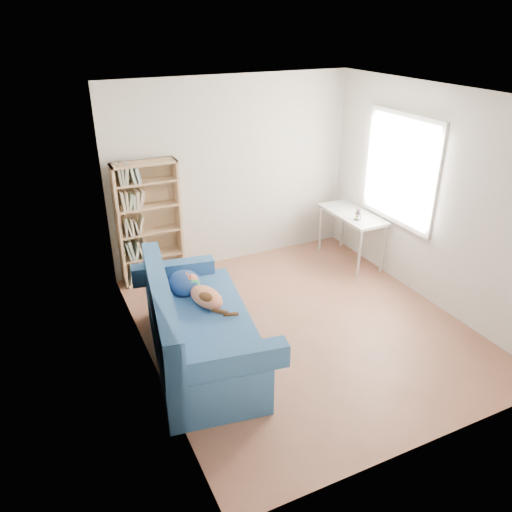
{
  "coord_description": "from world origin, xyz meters",
  "views": [
    {
      "loc": [
        -2.57,
        -4.19,
        3.29
      ],
      "look_at": [
        -0.44,
        0.33,
        0.85
      ],
      "focal_mm": 35.0,
      "sensor_mm": 36.0,
      "label": 1
    }
  ],
  "objects": [
    {
      "name": "ground",
      "position": [
        0.0,
        0.0,
        0.0
      ],
      "size": [
        4.0,
        4.0,
        0.0
      ],
      "primitive_type": "plane",
      "color": "brown",
      "rests_on": "ground"
    },
    {
      "name": "room_shell",
      "position": [
        0.1,
        0.03,
        1.64
      ],
      "size": [
        3.54,
        4.04,
        2.62
      ],
      "color": "silver",
      "rests_on": "ground"
    },
    {
      "name": "sofa",
      "position": [
        -1.3,
        -0.07,
        0.37
      ],
      "size": [
        1.25,
        2.14,
        0.99
      ],
      "rotation": [
        0.0,
        0.0,
        -0.16
      ],
      "color": "#26538A",
      "rests_on": "ground"
    },
    {
      "name": "bookshelf",
      "position": [
        -1.25,
        1.86,
        0.76
      ],
      "size": [
        0.82,
        0.26,
        1.64
      ],
      "color": "tan",
      "rests_on": "ground"
    },
    {
      "name": "desk",
      "position": [
        1.48,
        1.18,
        0.66
      ],
      "size": [
        0.5,
        1.08,
        0.75
      ],
      "color": "silver",
      "rests_on": "ground"
    },
    {
      "name": "pen_cup",
      "position": [
        1.39,
        0.95,
        0.81
      ],
      "size": [
        0.09,
        0.09,
        0.16
      ],
      "color": "white",
      "rests_on": "desk"
    }
  ]
}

